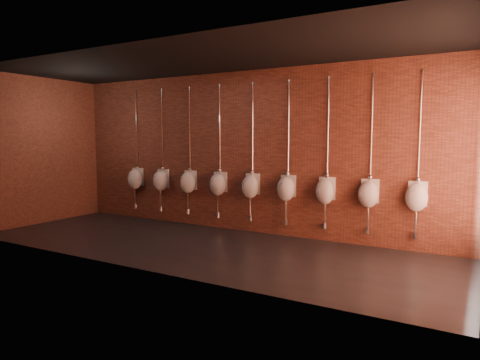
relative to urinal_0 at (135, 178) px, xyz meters
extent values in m
plane|color=black|center=(2.83, -1.38, -0.94)|extent=(8.50, 8.50, 0.00)
cube|color=black|center=(2.83, -1.38, 2.26)|extent=(8.50, 3.00, 0.04)
cube|color=brown|center=(2.83, 0.12, 0.66)|extent=(8.50, 0.04, 3.20)
cube|color=brown|center=(2.83, -2.88, 0.66)|extent=(8.50, 0.04, 3.20)
cube|color=brown|center=(-1.42, -1.38, 0.66)|extent=(0.04, 3.00, 3.20)
ellipsoid|color=silver|center=(0.00, -0.01, -0.02)|extent=(0.38, 0.34, 0.46)
cube|color=silver|center=(0.00, 0.10, 0.03)|extent=(0.30, 0.07, 0.42)
cylinder|color=#989898|center=(0.00, -0.13, 0.01)|extent=(0.20, 0.04, 0.20)
cylinder|color=silver|center=(0.00, 0.08, 1.11)|extent=(0.02, 0.02, 1.79)
sphere|color=silver|center=(0.00, 0.07, 0.27)|extent=(0.08, 0.08, 0.08)
cylinder|color=silver|center=(0.00, 0.08, 2.01)|extent=(0.06, 0.06, 0.01)
cylinder|color=silver|center=(0.00, -0.01, -0.38)|extent=(0.03, 0.03, 0.40)
cylinder|color=silver|center=(0.00, -0.01, -0.64)|extent=(0.08, 0.08, 0.11)
cylinder|color=silver|center=(0.00, 0.07, -0.64)|extent=(0.03, 0.15, 0.03)
ellipsoid|color=silver|center=(0.76, -0.01, -0.02)|extent=(0.38, 0.34, 0.46)
cube|color=silver|center=(0.76, 0.10, 0.03)|extent=(0.30, 0.07, 0.42)
cylinder|color=#989898|center=(0.76, -0.13, 0.01)|extent=(0.20, 0.04, 0.20)
cylinder|color=silver|center=(0.76, 0.08, 1.11)|extent=(0.02, 0.02, 1.79)
sphere|color=silver|center=(0.76, 0.07, 0.27)|extent=(0.08, 0.08, 0.08)
cylinder|color=silver|center=(0.76, 0.08, 2.01)|extent=(0.06, 0.06, 0.01)
cylinder|color=silver|center=(0.76, -0.01, -0.38)|extent=(0.03, 0.03, 0.40)
cylinder|color=silver|center=(0.76, -0.01, -0.64)|extent=(0.08, 0.08, 0.11)
cylinder|color=silver|center=(0.76, 0.07, -0.64)|extent=(0.03, 0.15, 0.03)
ellipsoid|color=silver|center=(1.53, -0.01, -0.02)|extent=(0.38, 0.34, 0.46)
cube|color=silver|center=(1.53, 0.10, 0.03)|extent=(0.30, 0.07, 0.42)
cylinder|color=#989898|center=(1.53, -0.13, 0.01)|extent=(0.20, 0.04, 0.20)
cylinder|color=silver|center=(1.53, 0.08, 1.11)|extent=(0.02, 0.02, 1.79)
sphere|color=silver|center=(1.53, 0.07, 0.27)|extent=(0.08, 0.08, 0.08)
cylinder|color=silver|center=(1.53, 0.08, 2.01)|extent=(0.06, 0.06, 0.01)
cylinder|color=silver|center=(1.53, -0.01, -0.38)|extent=(0.03, 0.03, 0.40)
cylinder|color=silver|center=(1.53, -0.01, -0.64)|extent=(0.08, 0.08, 0.11)
cylinder|color=silver|center=(1.53, 0.07, -0.64)|extent=(0.03, 0.15, 0.03)
ellipsoid|color=silver|center=(2.29, -0.01, -0.02)|extent=(0.38, 0.34, 0.46)
cube|color=silver|center=(2.29, 0.10, 0.03)|extent=(0.30, 0.07, 0.42)
cylinder|color=#989898|center=(2.29, -0.13, 0.01)|extent=(0.20, 0.04, 0.20)
cylinder|color=silver|center=(2.29, 0.08, 1.11)|extent=(0.02, 0.02, 1.79)
sphere|color=silver|center=(2.29, 0.07, 0.27)|extent=(0.08, 0.08, 0.08)
cylinder|color=silver|center=(2.29, 0.08, 2.01)|extent=(0.06, 0.06, 0.01)
cylinder|color=silver|center=(2.29, -0.01, -0.38)|extent=(0.03, 0.03, 0.40)
cylinder|color=silver|center=(2.29, -0.01, -0.64)|extent=(0.08, 0.08, 0.11)
cylinder|color=silver|center=(2.29, 0.07, -0.64)|extent=(0.03, 0.15, 0.03)
ellipsoid|color=silver|center=(3.06, -0.01, -0.02)|extent=(0.38, 0.34, 0.46)
cube|color=silver|center=(3.06, 0.10, 0.03)|extent=(0.30, 0.07, 0.42)
cylinder|color=#989898|center=(3.06, -0.13, 0.01)|extent=(0.20, 0.04, 0.20)
cylinder|color=silver|center=(3.06, 0.08, 1.11)|extent=(0.02, 0.02, 1.79)
sphere|color=silver|center=(3.06, 0.07, 0.27)|extent=(0.08, 0.08, 0.08)
cylinder|color=silver|center=(3.06, 0.08, 2.01)|extent=(0.06, 0.06, 0.01)
cylinder|color=silver|center=(3.06, -0.01, -0.38)|extent=(0.03, 0.03, 0.40)
cylinder|color=silver|center=(3.06, -0.01, -0.64)|extent=(0.08, 0.08, 0.11)
cylinder|color=silver|center=(3.06, 0.07, -0.64)|extent=(0.03, 0.15, 0.03)
ellipsoid|color=silver|center=(3.82, -0.01, -0.02)|extent=(0.38, 0.34, 0.46)
cube|color=silver|center=(3.82, 0.10, 0.03)|extent=(0.30, 0.07, 0.42)
cylinder|color=#989898|center=(3.82, -0.13, 0.01)|extent=(0.20, 0.04, 0.20)
cylinder|color=silver|center=(3.82, 0.08, 1.11)|extent=(0.02, 0.02, 1.79)
sphere|color=silver|center=(3.82, 0.07, 0.27)|extent=(0.08, 0.08, 0.08)
cylinder|color=silver|center=(3.82, 0.08, 2.01)|extent=(0.06, 0.06, 0.01)
cylinder|color=silver|center=(3.82, -0.01, -0.38)|extent=(0.03, 0.03, 0.40)
cylinder|color=silver|center=(3.82, -0.01, -0.64)|extent=(0.08, 0.08, 0.11)
cylinder|color=silver|center=(3.82, 0.07, -0.64)|extent=(0.03, 0.15, 0.03)
ellipsoid|color=silver|center=(4.59, -0.01, -0.02)|extent=(0.38, 0.34, 0.46)
cube|color=silver|center=(4.59, 0.10, 0.03)|extent=(0.30, 0.07, 0.42)
cylinder|color=#989898|center=(4.59, -0.13, 0.01)|extent=(0.20, 0.04, 0.20)
cylinder|color=silver|center=(4.59, 0.08, 1.11)|extent=(0.02, 0.02, 1.79)
sphere|color=silver|center=(4.59, 0.07, 0.27)|extent=(0.08, 0.08, 0.08)
cylinder|color=silver|center=(4.59, 0.08, 2.01)|extent=(0.06, 0.06, 0.01)
cylinder|color=silver|center=(4.59, -0.01, -0.38)|extent=(0.03, 0.03, 0.40)
cylinder|color=silver|center=(4.59, -0.01, -0.64)|extent=(0.08, 0.08, 0.11)
cylinder|color=silver|center=(4.59, 0.07, -0.64)|extent=(0.03, 0.15, 0.03)
ellipsoid|color=silver|center=(5.35, -0.01, -0.02)|extent=(0.38, 0.34, 0.46)
cube|color=silver|center=(5.35, 0.10, 0.03)|extent=(0.30, 0.07, 0.42)
cylinder|color=#989898|center=(5.35, -0.13, 0.01)|extent=(0.20, 0.04, 0.20)
cylinder|color=silver|center=(5.35, 0.08, 1.11)|extent=(0.02, 0.02, 1.79)
sphere|color=silver|center=(5.35, 0.07, 0.27)|extent=(0.08, 0.08, 0.08)
cylinder|color=silver|center=(5.35, 0.08, 2.01)|extent=(0.06, 0.06, 0.01)
cylinder|color=silver|center=(5.35, -0.01, -0.38)|extent=(0.03, 0.03, 0.40)
cylinder|color=silver|center=(5.35, -0.01, -0.64)|extent=(0.08, 0.08, 0.11)
cylinder|color=silver|center=(5.35, 0.07, -0.64)|extent=(0.03, 0.15, 0.03)
ellipsoid|color=silver|center=(6.11, -0.01, -0.02)|extent=(0.38, 0.34, 0.46)
cube|color=silver|center=(6.11, 0.10, 0.03)|extent=(0.30, 0.07, 0.42)
cylinder|color=#989898|center=(6.11, -0.13, 0.01)|extent=(0.20, 0.04, 0.20)
cylinder|color=silver|center=(6.11, 0.08, 1.11)|extent=(0.02, 0.02, 1.79)
sphere|color=silver|center=(6.11, 0.07, 0.27)|extent=(0.08, 0.08, 0.08)
cylinder|color=silver|center=(6.11, 0.08, 2.01)|extent=(0.06, 0.06, 0.01)
cylinder|color=silver|center=(6.11, -0.01, -0.38)|extent=(0.03, 0.03, 0.40)
cylinder|color=silver|center=(6.11, -0.01, -0.64)|extent=(0.08, 0.08, 0.11)
cylinder|color=silver|center=(6.11, 0.07, -0.64)|extent=(0.03, 0.15, 0.03)
camera|label=1|loc=(7.05, -7.36, 0.95)|focal=32.00mm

